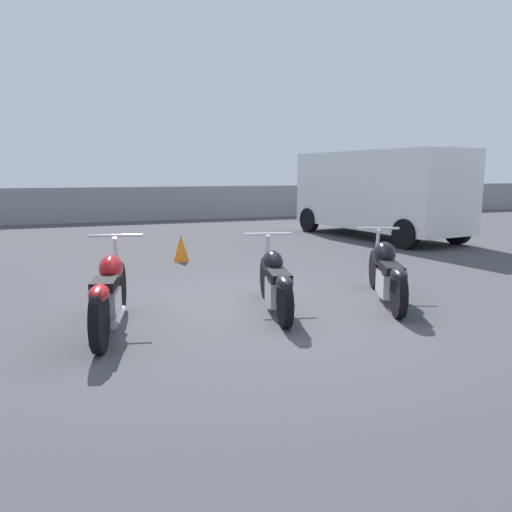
{
  "coord_description": "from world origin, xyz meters",
  "views": [
    {
      "loc": [
        -2.23,
        -5.76,
        1.75
      ],
      "look_at": [
        0.0,
        0.37,
        0.65
      ],
      "focal_mm": 35.0,
      "sensor_mm": 36.0,
      "label": 1
    }
  ],
  "objects_px": {
    "motorcycle_slot_2": "(387,272)",
    "traffic_cone_near": "(181,248)",
    "motorcycle_slot_1": "(275,282)",
    "parked_van": "(378,191)",
    "motorcycle_slot_0": "(109,294)"
  },
  "relations": [
    {
      "from": "parked_van",
      "to": "traffic_cone_near",
      "type": "relative_size",
      "value": 10.11
    },
    {
      "from": "motorcycle_slot_2",
      "to": "traffic_cone_near",
      "type": "relative_size",
      "value": 3.86
    },
    {
      "from": "motorcycle_slot_0",
      "to": "parked_van",
      "type": "height_order",
      "value": "parked_van"
    },
    {
      "from": "motorcycle_slot_1",
      "to": "motorcycle_slot_2",
      "type": "height_order",
      "value": "motorcycle_slot_2"
    },
    {
      "from": "motorcycle_slot_0",
      "to": "traffic_cone_near",
      "type": "bearing_deg",
      "value": 80.97
    },
    {
      "from": "parked_van",
      "to": "traffic_cone_near",
      "type": "bearing_deg",
      "value": -170.56
    },
    {
      "from": "motorcycle_slot_2",
      "to": "motorcycle_slot_0",
      "type": "bearing_deg",
      "value": -155.72
    },
    {
      "from": "motorcycle_slot_2",
      "to": "parked_van",
      "type": "distance_m",
      "value": 7.05
    },
    {
      "from": "motorcycle_slot_1",
      "to": "parked_van",
      "type": "distance_m",
      "value": 7.98
    },
    {
      "from": "traffic_cone_near",
      "to": "motorcycle_slot_1",
      "type": "bearing_deg",
      "value": -84.65
    },
    {
      "from": "motorcycle_slot_0",
      "to": "traffic_cone_near",
      "type": "relative_size",
      "value": 3.79
    },
    {
      "from": "motorcycle_slot_1",
      "to": "motorcycle_slot_2",
      "type": "bearing_deg",
      "value": 10.55
    },
    {
      "from": "traffic_cone_near",
      "to": "motorcycle_slot_0",
      "type": "bearing_deg",
      "value": -111.59
    },
    {
      "from": "motorcycle_slot_0",
      "to": "motorcycle_slot_2",
      "type": "bearing_deg",
      "value": 13.57
    },
    {
      "from": "motorcycle_slot_0",
      "to": "traffic_cone_near",
      "type": "xyz_separation_m",
      "value": [
        1.64,
        4.14,
        -0.17
      ]
    }
  ]
}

